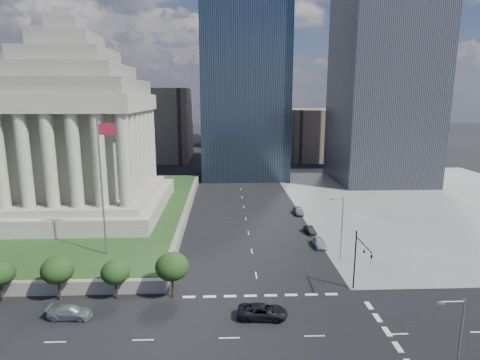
{
  "coord_description": "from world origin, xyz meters",
  "views": [
    {
      "loc": [
        -4.42,
        -32.78,
        24.79
      ],
      "look_at": [
        -2.45,
        16.14,
        14.62
      ],
      "focal_mm": 30.0,
      "sensor_mm": 36.0,
      "label": 1
    }
  ],
  "objects_px": {
    "traffic_signal_ne": "(360,256)",
    "street_lamp_south": "(456,351)",
    "street_lamp_north": "(341,225)",
    "suv_grey": "(70,312)",
    "parked_sedan_mid": "(310,230)",
    "pickup_truck": "(263,312)",
    "flagpole": "(103,180)",
    "war_memorial": "(73,115)",
    "parked_sedan_far": "(298,211)",
    "parked_sedan_near": "(319,242)"
  },
  "relations": [
    {
      "from": "street_lamp_north",
      "to": "parked_sedan_mid",
      "type": "bearing_deg",
      "value": 98.88
    },
    {
      "from": "parked_sedan_near",
      "to": "war_memorial",
      "type": "bearing_deg",
      "value": 158.7
    },
    {
      "from": "street_lamp_south",
      "to": "parked_sedan_mid",
      "type": "distance_m",
      "value": 43.79
    },
    {
      "from": "street_lamp_south",
      "to": "pickup_truck",
      "type": "distance_m",
      "value": 20.59
    },
    {
      "from": "traffic_signal_ne",
      "to": "suv_grey",
      "type": "xyz_separation_m",
      "value": [
        -34.68,
        -4.07,
        -4.53
      ]
    },
    {
      "from": "flagpole",
      "to": "parked_sedan_far",
      "type": "relative_size",
      "value": 4.37
    },
    {
      "from": "street_lamp_north",
      "to": "pickup_truck",
      "type": "distance_m",
      "value": 21.67
    },
    {
      "from": "street_lamp_south",
      "to": "parked_sedan_near",
      "type": "relative_size",
      "value": 2.18
    },
    {
      "from": "traffic_signal_ne",
      "to": "street_lamp_south",
      "type": "distance_m",
      "value": 19.72
    },
    {
      "from": "war_memorial",
      "to": "traffic_signal_ne",
      "type": "height_order",
      "value": "war_memorial"
    },
    {
      "from": "pickup_truck",
      "to": "parked_sedan_near",
      "type": "relative_size",
      "value": 1.24
    },
    {
      "from": "street_lamp_south",
      "to": "parked_sedan_mid",
      "type": "bearing_deg",
      "value": 92.56
    },
    {
      "from": "pickup_truck",
      "to": "parked_sedan_far",
      "type": "distance_m",
      "value": 42.64
    },
    {
      "from": "street_lamp_north",
      "to": "parked_sedan_mid",
      "type": "distance_m",
      "value": 13.57
    },
    {
      "from": "war_memorial",
      "to": "traffic_signal_ne",
      "type": "xyz_separation_m",
      "value": [
        46.5,
        -34.3,
        -16.15
      ]
    },
    {
      "from": "war_memorial",
      "to": "pickup_truck",
      "type": "bearing_deg",
      "value": -49.23
    },
    {
      "from": "war_memorial",
      "to": "traffic_signal_ne",
      "type": "bearing_deg",
      "value": -36.42
    },
    {
      "from": "street_lamp_north",
      "to": "pickup_truck",
      "type": "xyz_separation_m",
      "value": [
        -13.5,
        -16.24,
        -4.87
      ]
    },
    {
      "from": "street_lamp_south",
      "to": "parked_sedan_far",
      "type": "relative_size",
      "value": 2.18
    },
    {
      "from": "traffic_signal_ne",
      "to": "parked_sedan_far",
      "type": "distance_m",
      "value": 36.37
    },
    {
      "from": "flagpole",
      "to": "war_memorial",
      "type": "bearing_deg",
      "value": 116.89
    },
    {
      "from": "parked_sedan_far",
      "to": "war_memorial",
      "type": "bearing_deg",
      "value": -179.58
    },
    {
      "from": "suv_grey",
      "to": "war_memorial",
      "type": "bearing_deg",
      "value": 20.3
    },
    {
      "from": "war_memorial",
      "to": "suv_grey",
      "type": "height_order",
      "value": "war_memorial"
    },
    {
      "from": "street_lamp_north",
      "to": "parked_sedan_near",
      "type": "distance_m",
      "value": 7.61
    },
    {
      "from": "traffic_signal_ne",
      "to": "street_lamp_south",
      "type": "bearing_deg",
      "value": -87.59
    },
    {
      "from": "pickup_truck",
      "to": "suv_grey",
      "type": "relative_size",
      "value": 1.14
    },
    {
      "from": "flagpole",
      "to": "traffic_signal_ne",
      "type": "height_order",
      "value": "flagpole"
    },
    {
      "from": "war_memorial",
      "to": "parked_sedan_far",
      "type": "distance_m",
      "value": 49.99
    },
    {
      "from": "traffic_signal_ne",
      "to": "parked_sedan_near",
      "type": "relative_size",
      "value": 1.75
    },
    {
      "from": "suv_grey",
      "to": "parked_sedan_near",
      "type": "xyz_separation_m",
      "value": [
        33.68,
        20.92,
        0.06
      ]
    },
    {
      "from": "pickup_truck",
      "to": "parked_sedan_mid",
      "type": "xyz_separation_m",
      "value": [
        11.55,
        28.69,
        -0.17
      ]
    },
    {
      "from": "traffic_signal_ne",
      "to": "street_lamp_north",
      "type": "xyz_separation_m",
      "value": [
        0.83,
        11.3,
        0.41
      ]
    },
    {
      "from": "flagpole",
      "to": "parked_sedan_mid",
      "type": "xyz_separation_m",
      "value": [
        33.21,
        13.45,
        -12.49
      ]
    },
    {
      "from": "suv_grey",
      "to": "parked_sedan_far",
      "type": "bearing_deg",
      "value": -36.81
    },
    {
      "from": "flagpole",
      "to": "parked_sedan_near",
      "type": "distance_m",
      "value": 36.14
    },
    {
      "from": "flagpole",
      "to": "street_lamp_north",
      "type": "height_order",
      "value": "flagpole"
    },
    {
      "from": "flagpole",
      "to": "parked_sedan_near",
      "type": "height_order",
      "value": "flagpole"
    },
    {
      "from": "parked_sedan_mid",
      "to": "parked_sedan_far",
      "type": "bearing_deg",
      "value": 80.11
    },
    {
      "from": "war_memorial",
      "to": "suv_grey",
      "type": "relative_size",
      "value": 7.82
    },
    {
      "from": "traffic_signal_ne",
      "to": "parked_sedan_near",
      "type": "bearing_deg",
      "value": 93.4
    },
    {
      "from": "war_memorial",
      "to": "street_lamp_north",
      "type": "bearing_deg",
      "value": -25.92
    },
    {
      "from": "street_lamp_north",
      "to": "parked_sedan_near",
      "type": "bearing_deg",
      "value": 108.25
    },
    {
      "from": "street_lamp_north",
      "to": "parked_sedan_mid",
      "type": "relative_size",
      "value": 2.66
    },
    {
      "from": "parked_sedan_near",
      "to": "parked_sedan_mid",
      "type": "xyz_separation_m",
      "value": [
        -0.12,
        6.91,
        -0.16
      ]
    },
    {
      "from": "street_lamp_north",
      "to": "suv_grey",
      "type": "xyz_separation_m",
      "value": [
        -35.51,
        -15.37,
        -4.94
      ]
    },
    {
      "from": "street_lamp_south",
      "to": "pickup_truck",
      "type": "xyz_separation_m",
      "value": [
        -13.5,
        14.76,
        -4.87
      ]
    },
    {
      "from": "street_lamp_north",
      "to": "pickup_truck",
      "type": "relative_size",
      "value": 1.76
    },
    {
      "from": "war_memorial",
      "to": "parked_sedan_near",
      "type": "relative_size",
      "value": 8.52
    },
    {
      "from": "traffic_signal_ne",
      "to": "parked_sedan_near",
      "type": "height_order",
      "value": "traffic_signal_ne"
    }
  ]
}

